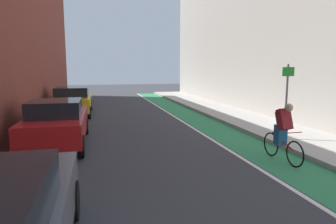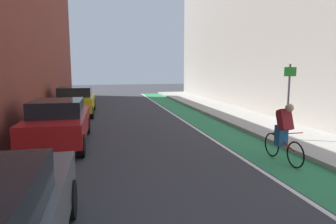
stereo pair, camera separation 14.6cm
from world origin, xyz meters
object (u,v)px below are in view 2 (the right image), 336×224
object	(u,v)px
cyclist_mid	(283,131)
parked_sedan_red	(59,122)
street_sign_post	(289,95)
parked_sedan_yellow_cab	(76,100)

from	to	relation	value
cyclist_mid	parked_sedan_red	bearing A→B (deg)	153.00
cyclist_mid	street_sign_post	bearing A→B (deg)	53.35
cyclist_mid	parked_sedan_yellow_cab	bearing A→B (deg)	122.04
parked_sedan_red	parked_sedan_yellow_cab	world-z (taller)	same
parked_sedan_yellow_cab	cyclist_mid	xyz separation A→B (m)	(6.21, -9.92, 0.07)
parked_sedan_red	cyclist_mid	size ratio (longest dim) A/B	2.45
cyclist_mid	street_sign_post	distance (m)	2.34
parked_sedan_yellow_cab	cyclist_mid	size ratio (longest dim) A/B	2.51
parked_sedan_yellow_cab	street_sign_post	world-z (taller)	street_sign_post
parked_sedan_yellow_cab	street_sign_post	xyz separation A→B (m)	(7.52, -8.16, 0.87)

